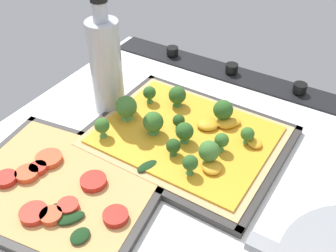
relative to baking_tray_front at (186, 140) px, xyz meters
The scene contains 7 objects.
ground_plane 7.01cm from the baking_tray_front, 140.33° to the left, with size 76.84×66.43×3.00cm, color white.
stove_control_panel 25.93cm from the baking_tray_front, 101.57° to the right, with size 73.76×7.00×2.60cm.
baking_tray_front is the anchor object (origin of this frame).
broccoli_pizza 1.69cm from the baking_tray_front, ahead, with size 31.96×25.73×6.07cm.
baking_tray_back 23.03cm from the baking_tray_front, 60.99° to the left, with size 33.79×28.67×1.30cm.
veggie_pizza_back 23.18cm from the baking_tray_front, 61.82° to the left, with size 31.08×25.96×1.90cm.
oil_bottle 20.15cm from the baking_tray_front, ahead, with size 5.92×5.92×23.65cm.
Camera 1 is at (-19.86, 43.22, 47.13)cm, focal length 42.35 mm.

